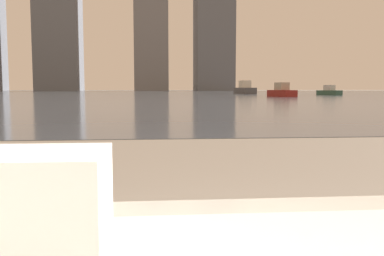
% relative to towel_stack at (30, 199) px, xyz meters
% --- Properties ---
extents(towel_stack, '(0.25, 0.21, 0.16)m').
position_rel_towel_stack_xyz_m(towel_stack, '(0.00, 0.00, 0.00)').
color(towel_stack, white).
rests_on(towel_stack, bathtub).
extents(harbor_water, '(180.00, 110.00, 0.01)m').
position_rel_towel_stack_xyz_m(harbor_water, '(0.26, 61.22, -0.65)').
color(harbor_water, slate).
rests_on(harbor_water, ground_plane).
extents(harbor_boat_0, '(1.96, 3.67, 1.31)m').
position_rel_towel_stack_xyz_m(harbor_boat_0, '(11.98, 37.90, -0.19)').
color(harbor_boat_0, maroon).
rests_on(harbor_boat_0, harbor_water).
extents(harbor_boat_1, '(2.19, 4.90, 1.77)m').
position_rel_towel_stack_xyz_m(harbor_boat_1, '(12.32, 55.50, -0.02)').
color(harbor_boat_1, '#4C4C51').
rests_on(harbor_boat_1, harbor_water).
extents(harbor_boat_2, '(2.06, 3.19, 1.13)m').
position_rel_towel_stack_xyz_m(harbor_boat_2, '(19.98, 46.11, -0.25)').
color(harbor_boat_2, '#335647').
rests_on(harbor_boat_2, harbor_water).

